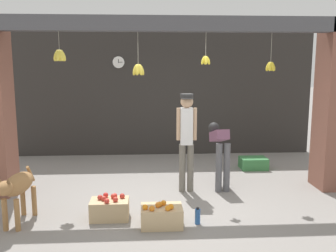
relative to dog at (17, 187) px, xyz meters
name	(u,v)px	position (x,y,z in m)	size (l,w,h in m)	color
ground_plane	(170,196)	(2.13, 0.98, -0.53)	(60.00, 60.00, 0.00)	gray
shop_back_wall	(162,94)	(2.13, 3.99, 0.93)	(7.24, 0.12, 2.92)	#2D2B28
storefront_awning	(168,26)	(2.10, 1.10, 2.24)	(5.34, 0.28, 0.94)	#4C4C51
dog	(17,187)	(0.00, 0.00, 0.00)	(0.36, 1.00, 0.76)	#9E7042
shopkeeper	(187,134)	(2.43, 1.20, 0.47)	(0.34, 0.28, 1.68)	#6B665B
worker_stooping	(220,147)	(3.03, 1.39, 0.21)	(0.27, 0.84, 1.10)	#56565B
fruit_crate_oranges	(162,216)	(1.94, -0.18, -0.38)	(0.56, 0.39, 0.34)	tan
fruit_crate_apples	(110,209)	(1.22, 0.11, -0.38)	(0.54, 0.35, 0.34)	tan
produce_box_green	(253,163)	(3.99, 2.53, -0.41)	(0.55, 0.41, 0.24)	#387A42
water_bottle	(198,216)	(2.44, -0.15, -0.42)	(0.07, 0.07, 0.23)	#2D60AD
wall_clock	(119,62)	(1.12, 3.91, 1.69)	(0.29, 0.03, 0.29)	black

